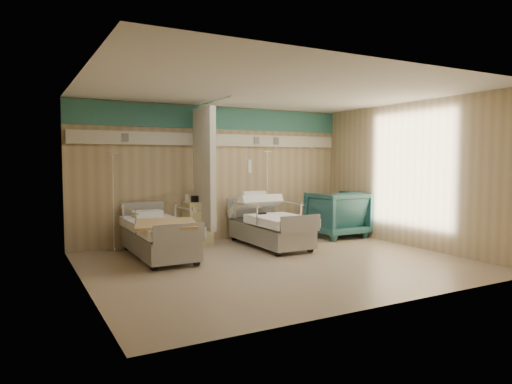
% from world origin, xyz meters
% --- Properties ---
extents(ground, '(6.00, 5.00, 0.00)m').
position_xyz_m(ground, '(0.00, 0.00, 0.00)').
color(ground, gray).
rests_on(ground, ground).
extents(room_walls, '(6.04, 5.04, 2.82)m').
position_xyz_m(room_walls, '(-0.03, 0.25, 1.86)').
color(room_walls, tan).
rests_on(room_walls, ground).
extents(bed_right, '(1.00, 2.16, 0.63)m').
position_xyz_m(bed_right, '(0.60, 1.30, 0.32)').
color(bed_right, white).
rests_on(bed_right, ground).
extents(bed_left, '(1.00, 2.16, 0.63)m').
position_xyz_m(bed_left, '(-1.60, 1.30, 0.32)').
color(bed_left, white).
rests_on(bed_left, ground).
extents(bedside_cabinet, '(0.50, 0.48, 0.85)m').
position_xyz_m(bedside_cabinet, '(-0.55, 2.20, 0.42)').
color(bedside_cabinet, '#DBCF89').
rests_on(bedside_cabinet, ground).
extents(visitor_armchair, '(1.08, 1.11, 1.00)m').
position_xyz_m(visitor_armchair, '(2.45, 1.56, 0.50)').
color(visitor_armchair, '#205052').
rests_on(visitor_armchair, ground).
extents(waffle_blanket, '(0.73, 0.66, 0.08)m').
position_xyz_m(waffle_blanket, '(2.49, 1.51, 1.04)').
color(waffle_blanket, silver).
rests_on(waffle_blanket, visitor_armchair).
extents(iv_stand_right, '(0.34, 0.34, 1.88)m').
position_xyz_m(iv_stand_right, '(1.10, 2.28, 0.39)').
color(iv_stand_right, silver).
rests_on(iv_stand_right, ground).
extents(iv_stand_left, '(0.33, 0.33, 1.82)m').
position_xyz_m(iv_stand_left, '(-2.17, 2.27, 0.37)').
color(iv_stand_left, silver).
rests_on(iv_stand_left, ground).
extents(call_remote, '(0.17, 0.09, 0.04)m').
position_xyz_m(call_remote, '(0.45, 1.35, 0.65)').
color(call_remote, black).
rests_on(call_remote, bed_right).
extents(tan_blanket, '(1.25, 1.41, 0.04)m').
position_xyz_m(tan_blanket, '(-1.62, 0.84, 0.65)').
color(tan_blanket, tan).
rests_on(tan_blanket, bed_left).
extents(toiletry_bag, '(0.25, 0.19, 0.12)m').
position_xyz_m(toiletry_bag, '(-0.55, 2.19, 0.91)').
color(toiletry_bag, black).
rests_on(toiletry_bag, bedside_cabinet).
extents(white_cup, '(0.10, 0.10, 0.14)m').
position_xyz_m(white_cup, '(-0.72, 2.33, 0.92)').
color(white_cup, white).
rests_on(white_cup, bedside_cabinet).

